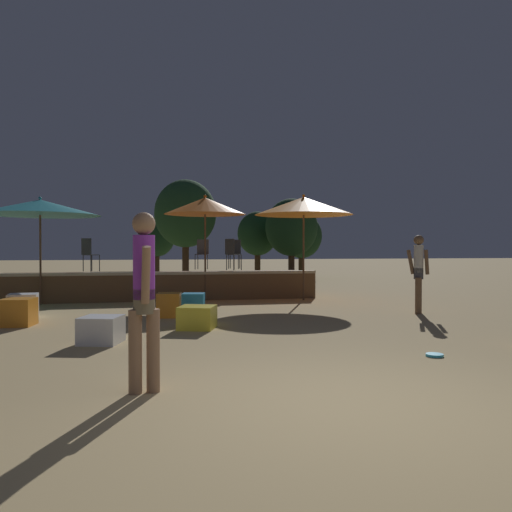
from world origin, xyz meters
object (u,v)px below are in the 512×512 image
Objects in this scene: frisbee_disc at (435,355)px; background_tree_3 at (185,214)px; cube_seat_2 at (18,312)px; bistro_chair_3 at (89,251)px; person_3 at (144,294)px; bistro_chair_1 at (232,251)px; background_tree_1 at (157,237)px; background_tree_2 at (301,236)px; person_1 at (419,271)px; cube_seat_4 at (23,306)px; bistro_chair_2 at (235,251)px; patio_umbrella_2 at (304,206)px; cube_seat_1 at (193,302)px; cube_seat_5 at (169,305)px; cube_seat_0 at (197,317)px; background_tree_0 at (258,234)px; patio_umbrella_1 at (40,207)px; cube_seat_3 at (101,330)px; patio_umbrella_0 at (205,206)px; bistro_chair_0 at (202,251)px; background_tree_4 at (291,228)px.

frisbee_disc is 15.42m from background_tree_3.
cube_seat_2 is 4.61m from bistro_chair_3.
person_3 reaches higher than cube_seat_2.
background_tree_1 is (-1.95, 11.48, 0.65)m from bistro_chair_1.
person_1 is at bearing -96.53° from background_tree_2.
bistro_chair_2 is at bearing 40.54° from cube_seat_4.
cube_seat_4 is 6.82m from bistro_chair_2.
background_tree_2 is (3.61, 17.41, 2.00)m from frisbee_disc.
cube_seat_4 is at bearing -101.12° from background_tree_1.
patio_umbrella_2 is 2.99m from bistro_chair_2.
cube_seat_5 reaches higher than cube_seat_1.
bistro_chair_1 is at bearing -82.91° from background_tree_3.
bistro_chair_1 is at bearing 43.05° from cube_seat_2.
bistro_chair_2 is 1.00× the size of bistro_chair_3.
cube_seat_0 is at bearing 134.26° from frisbee_disc.
background_tree_0 is 1.02× the size of background_tree_2.
bistro_chair_1 is 10.40m from background_tree_2.
cube_seat_2 is at bearing -84.80° from patio_umbrella_1.
cube_seat_3 is at bearing -117.09° from background_tree_2.
patio_umbrella_0 is 3.40m from bistro_chair_3.
cube_seat_2 is 6.60m from bistro_chair_0.
bistro_chair_1 is at bearing -85.42° from bistro_chair_2.
patio_umbrella_1 is 0.94× the size of background_tree_2.
person_1 reaches higher than cube_seat_5.
background_tree_3 is (-0.08, 5.87, 1.52)m from bistro_chair_0.
cube_seat_5 is at bearing -89.92° from background_tree_1.
cube_seat_1 is at bearing -77.67° from bistro_chair_0.
background_tree_1 is at bearing 153.65° from background_tree_0.
frisbee_disc is at bearing -64.03° from cube_seat_1.
bistro_chair_2 is at bearing 123.84° from patio_umbrella_2.
patio_umbrella_2 is 0.92× the size of background_tree_2.
patio_umbrella_0 is at bearing -120.54° from background_tree_2.
bistro_chair_2 is at bearing -120.24° from background_tree_2.
patio_umbrella_0 reaches higher than person_1.
patio_umbrella_0 reaches higher than patio_umbrella_1.
frisbee_disc is at bearing -99.35° from background_tree_4.
background_tree_2 is 6.31m from background_tree_3.
cube_seat_1 is 11.49m from background_tree_4.
background_tree_0 reaches higher than cube_seat_2.
patio_umbrella_1 reaches higher than frisbee_disc.
cube_seat_1 is 2.55× the size of frisbee_disc.
frisbee_disc is at bearing -33.23° from cube_seat_2.
frisbee_disc is (1.33, -8.28, -1.31)m from bistro_chair_1.
cube_seat_1 is at bearing 174.26° from bistro_chair_3.
background_tree_0 is at bearing 71.09° from cube_seat_1.
bistro_chair_0 is 1.00× the size of bistro_chair_3.
cube_seat_0 is 1.84m from cube_seat_3.
background_tree_0 is 5.25m from background_tree_1.
patio_umbrella_2 is 10.73m from background_tree_2.
background_tree_0 is at bearing 84.70° from patio_umbrella_2.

